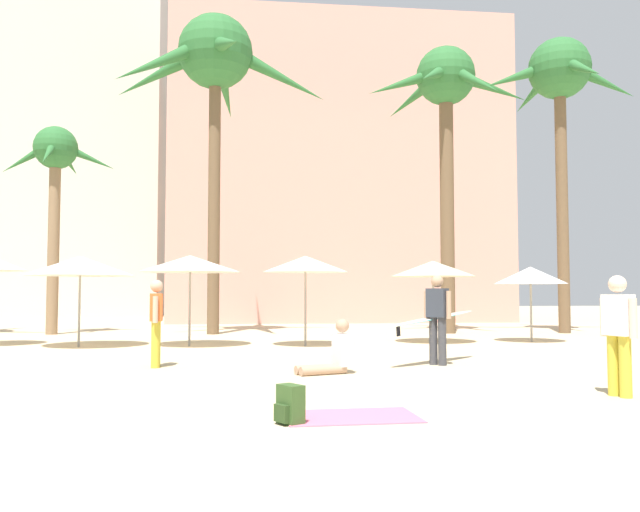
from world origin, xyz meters
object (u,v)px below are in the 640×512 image
(cafe_umbrella_2, at_px, (305,264))
(cafe_umbrella_5, at_px, (433,269))
(cafe_umbrella_6, at_px, (190,264))
(person_mid_right, at_px, (619,330))
(palm_tree_right, at_px, (445,98))
(person_mid_center, at_px, (334,355))
(cafe_umbrella_3, at_px, (530,275))
(person_far_left, at_px, (436,317))
(palm_tree_far_right, at_px, (56,167))
(palm_tree_center, at_px, (559,85))
(cafe_umbrella_1, at_px, (80,266))
(palm_tree_far_left, at_px, (214,65))
(backpack, at_px, (290,405))
(beach_towel, at_px, (351,417))
(person_near_left, at_px, (156,319))

(cafe_umbrella_2, xyz_separation_m, cafe_umbrella_5, (3.67, 0.64, -0.08))
(cafe_umbrella_6, relative_size, person_mid_right, 1.62)
(palm_tree_right, height_order, person_mid_center, palm_tree_right)
(cafe_umbrella_3, relative_size, cafe_umbrella_6, 0.80)
(person_mid_center, xyz_separation_m, person_far_left, (2.19, 1.19, 0.61))
(person_mid_center, xyz_separation_m, person_mid_right, (3.53, -2.97, 0.58))
(cafe_umbrella_6, bearing_deg, palm_tree_far_right, 132.70)
(palm_tree_center, bearing_deg, person_mid_center, -132.55)
(cafe_umbrella_1, bearing_deg, palm_tree_far_left, 56.69)
(palm_tree_far_left, height_order, backpack, palm_tree_far_left)
(palm_tree_right, xyz_separation_m, cafe_umbrella_5, (-1.74, -4.20, -6.20))
(palm_tree_far_right, xyz_separation_m, beach_towel, (7.69, -15.65, -5.69))
(cafe_umbrella_1, height_order, person_mid_center, cafe_umbrella_1)
(palm_tree_right, height_order, cafe_umbrella_2, palm_tree_right)
(palm_tree_center, height_order, palm_tree_right, palm_tree_center)
(cafe_umbrella_2, xyz_separation_m, person_mid_right, (3.49, -8.85, -1.27))
(cafe_umbrella_3, xyz_separation_m, beach_towel, (-6.94, -10.57, -1.90))
(cafe_umbrella_2, bearing_deg, person_mid_center, -90.38)
(palm_tree_center, distance_m, cafe_umbrella_6, 14.76)
(cafe_umbrella_6, bearing_deg, beach_towel, -75.35)
(cafe_umbrella_3, bearing_deg, cafe_umbrella_5, -179.09)
(cafe_umbrella_2, height_order, cafe_umbrella_6, cafe_umbrella_6)
(palm_tree_far_left, bearing_deg, cafe_umbrella_1, -123.31)
(palm_tree_far_right, xyz_separation_m, person_mid_center, (8.03, -11.64, -5.37))
(palm_tree_center, relative_size, person_mid_right, 6.35)
(palm_tree_far_left, relative_size, person_mid_center, 10.62)
(cafe_umbrella_3, distance_m, cafe_umbrella_6, 9.61)
(palm_tree_far_right, distance_m, beach_towel, 18.34)
(palm_tree_far_left, height_order, cafe_umbrella_6, palm_tree_far_left)
(palm_tree_far_left, xyz_separation_m, palm_tree_far_right, (-5.36, 0.51, -3.59))
(palm_tree_far_right, height_order, backpack, palm_tree_far_right)
(palm_tree_far_left, bearing_deg, person_mid_center, -76.49)
(cafe_umbrella_1, distance_m, person_mid_center, 8.78)
(backpack, bearing_deg, cafe_umbrella_5, -145.84)
(palm_tree_far_right, height_order, beach_towel, palm_tree_far_right)
(cafe_umbrella_3, relative_size, person_mid_center, 2.07)
(person_mid_center, bearing_deg, backpack, 55.77)
(palm_tree_right, relative_size, person_near_left, 6.11)
(palm_tree_center, xyz_separation_m, person_mid_center, (-9.51, -10.36, -8.47))
(palm_tree_right, distance_m, person_mid_right, 15.67)
(person_mid_center, bearing_deg, beach_towel, 64.69)
(cafe_umbrella_5, relative_size, person_near_left, 1.43)
(palm_tree_center, distance_m, person_near_left, 17.51)
(palm_tree_right, relative_size, backpack, 24.10)
(palm_tree_far_right, distance_m, cafe_umbrella_2, 10.53)
(palm_tree_far_left, height_order, palm_tree_right, palm_tree_far_left)
(palm_tree_center, bearing_deg, palm_tree_right, 175.02)
(cafe_umbrella_3, bearing_deg, person_mid_right, -107.82)
(cafe_umbrella_5, bearing_deg, palm_tree_far_right, 156.43)
(palm_tree_far_left, distance_m, person_mid_center, 14.54)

